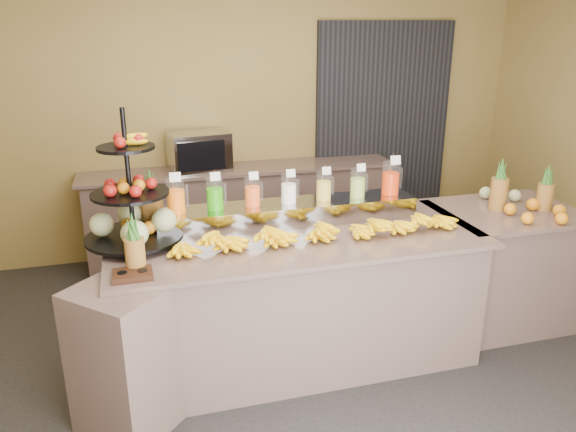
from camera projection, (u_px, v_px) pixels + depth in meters
name	position (u px, v px, depth m)	size (l,w,h in m)	color
ground	(310.00, 380.00, 3.78)	(6.00, 6.00, 0.00)	black
room_envelope	(304.00, 84.00, 3.93)	(6.04, 5.02, 2.82)	olive
buffet_counter	(283.00, 303.00, 3.84)	(2.75, 1.25, 0.93)	#A27E75
right_counter	(500.00, 265.00, 4.43)	(1.08, 0.88, 0.93)	#A27E75
back_ledge	(242.00, 212.00, 5.68)	(3.10, 0.55, 0.93)	#A27E75
pitcher_tray	(289.00, 213.00, 3.98)	(1.85, 0.30, 0.15)	gray
juice_pitcher_orange_a	(176.00, 198.00, 3.73)	(0.12, 0.13, 0.30)	silver
juice_pitcher_green	(215.00, 196.00, 3.79)	(0.12, 0.12, 0.28)	silver
juice_pitcher_orange_b	(252.00, 193.00, 3.86)	(0.11, 0.11, 0.27)	silver
juice_pitcher_milk	(289.00, 191.00, 3.93)	(0.11, 0.11, 0.27)	silver
juice_pitcher_lemon	(324.00, 188.00, 4.00)	(0.11, 0.11, 0.26)	silver
juice_pitcher_lime	(358.00, 185.00, 4.06)	(0.11, 0.12, 0.27)	silver
juice_pitcher_orange_c	(391.00, 180.00, 4.13)	(0.13, 0.13, 0.31)	silver
banana_heap	(317.00, 229.00, 3.69)	(1.97, 0.18, 0.16)	#E9AC0B
fruit_stand	(139.00, 211.00, 3.57)	(0.63, 0.63, 0.88)	black
condiment_caddy	(133.00, 275.00, 3.15)	(0.22, 0.17, 0.03)	black
pineapple_left_a	(135.00, 250.00, 3.21)	(0.12, 0.12, 0.35)	brown
pineapple_left_b	(152.00, 207.00, 3.82)	(0.15, 0.15, 0.44)	brown
right_fruit_pile	(528.00, 204.00, 4.17)	(0.46, 0.44, 0.24)	brown
oven_warmer	(199.00, 151.00, 5.36)	(0.55, 0.39, 0.37)	gray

